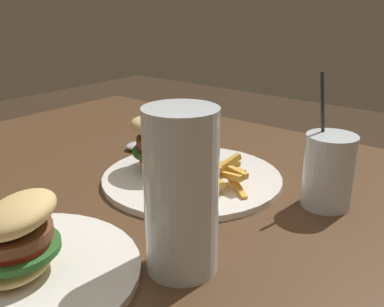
% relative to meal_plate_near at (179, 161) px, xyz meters
% --- Properties ---
extents(meal_plate_near, '(0.29, 0.29, 0.11)m').
position_rel_meal_plate_near_xyz_m(meal_plate_near, '(0.00, 0.00, 0.00)').
color(meal_plate_near, white).
rests_on(meal_plate_near, dining_table).
extents(beer_glass, '(0.08, 0.08, 0.18)m').
position_rel_meal_plate_near_xyz_m(beer_glass, '(-0.17, 0.19, 0.06)').
color(beer_glass, silver).
rests_on(beer_glass, dining_table).
extents(juice_glass, '(0.07, 0.07, 0.19)m').
position_rel_meal_plate_near_xyz_m(juice_glass, '(-0.23, -0.06, 0.02)').
color(juice_glass, silver).
rests_on(juice_glass, dining_table).
extents(spoon, '(0.11, 0.16, 0.01)m').
position_rel_meal_plate_near_xyz_m(spoon, '(0.15, -0.07, -0.02)').
color(spoon, silver).
rests_on(spoon, dining_table).
extents(meal_plate_far, '(0.27, 0.27, 0.10)m').
position_rel_meal_plate_near_xyz_m(meal_plate_far, '(-0.05, 0.32, -0.00)').
color(meal_plate_far, white).
rests_on(meal_plate_far, dining_table).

